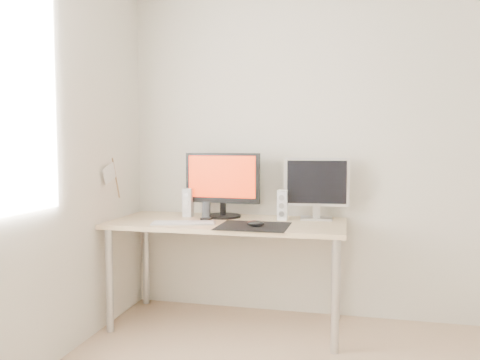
{
  "coord_description": "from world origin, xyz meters",
  "views": [
    {
      "loc": [
        -0.13,
        -1.7,
        1.24
      ],
      "look_at": [
        -0.86,
        1.45,
        1.01
      ],
      "focal_mm": 35.0,
      "sensor_mm": 36.0,
      "label": 1
    }
  ],
  "objects": [
    {
      "name": "speaker_left",
      "position": [
        -1.26,
        1.52,
        0.83
      ],
      "size": [
        0.07,
        0.08,
        0.21
      ],
      "color": "white",
      "rests_on": "desk"
    },
    {
      "name": "phone_dock",
      "position": [
        -1.09,
        1.41,
        0.77
      ],
      "size": [
        0.07,
        0.06,
        0.13
      ],
      "color": "black",
      "rests_on": "desk"
    },
    {
      "name": "speaker_right",
      "position": [
        -0.57,
        1.53,
        0.83
      ],
      "size": [
        0.07,
        0.08,
        0.21
      ],
      "color": "white",
      "rests_on": "desk"
    },
    {
      "name": "keyboard",
      "position": [
        -1.18,
        1.2,
        0.74
      ],
      "size": [
        0.44,
        0.22,
        0.02
      ],
      "color": "silver",
      "rests_on": "desk"
    },
    {
      "name": "second_monitor",
      "position": [
        -0.34,
        1.59,
        0.97
      ],
      "size": [
        0.45,
        0.17,
        0.43
      ],
      "color": "silver",
      "rests_on": "desk"
    },
    {
      "name": "main_monitor",
      "position": [
        -1.01,
        1.54,
        0.98
      ],
      "size": [
        0.55,
        0.27,
        0.47
      ],
      "color": "black",
      "rests_on": "desk"
    },
    {
      "name": "mousepad",
      "position": [
        -0.71,
        1.21,
        0.73
      ],
      "size": [
        0.45,
        0.4,
        0.0
      ],
      "primitive_type": "cube",
      "color": "black",
      "rests_on": "desk"
    },
    {
      "name": "desk",
      "position": [
        -0.93,
        1.38,
        0.65
      ],
      "size": [
        1.6,
        0.7,
        0.73
      ],
      "color": "#D1B587",
      "rests_on": "ground"
    },
    {
      "name": "wall_back",
      "position": [
        0.0,
        1.75,
        1.25
      ],
      "size": [
        3.5,
        0.0,
        3.5
      ],
      "primitive_type": "plane",
      "rotation": [
        1.57,
        0.0,
        0.0
      ],
      "color": "white",
      "rests_on": "ground"
    },
    {
      "name": "pennant",
      "position": [
        -1.72,
        1.24,
        1.05
      ],
      "size": [
        0.01,
        0.23,
        0.29
      ],
      "color": "#A57F54",
      "rests_on": "wall_left"
    },
    {
      "name": "mouse",
      "position": [
        -0.69,
        1.18,
        0.75
      ],
      "size": [
        0.11,
        0.07,
        0.04
      ],
      "primitive_type": "ellipsoid",
      "color": "black",
      "rests_on": "mousepad"
    }
  ]
}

